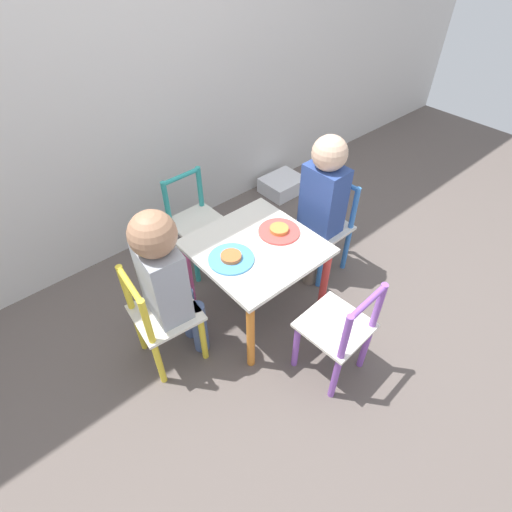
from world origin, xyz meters
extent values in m
plane|color=#5B514C|center=(0.00, 0.00, 0.00)|extent=(6.00, 6.00, 0.00)
cube|color=silver|center=(0.00, 0.00, 0.42)|extent=(0.53, 0.53, 0.02)
cylinder|color=orange|center=(-0.23, -0.23, 0.21)|extent=(0.04, 0.04, 0.41)
cylinder|color=#DB3D38|center=(0.23, -0.23, 0.21)|extent=(0.04, 0.04, 0.41)
cylinder|color=#E5599E|center=(-0.23, 0.23, 0.21)|extent=(0.04, 0.04, 0.41)
cylinder|color=green|center=(0.23, 0.23, 0.21)|extent=(0.04, 0.04, 0.41)
cube|color=silver|center=(-0.46, 0.05, 0.29)|extent=(0.29, 0.29, 0.02)
cylinder|color=yellow|center=(-0.37, -0.07, 0.14)|extent=(0.03, 0.03, 0.28)
cylinder|color=yellow|center=(-0.35, 0.14, 0.14)|extent=(0.03, 0.03, 0.28)
cylinder|color=yellow|center=(-0.58, -0.05, 0.14)|extent=(0.03, 0.03, 0.28)
cylinder|color=yellow|center=(-0.56, 0.16, 0.14)|extent=(0.03, 0.03, 0.28)
cylinder|color=yellow|center=(-0.58, -0.05, 0.41)|extent=(0.03, 0.03, 0.26)
cylinder|color=yellow|center=(-0.56, 0.16, 0.41)|extent=(0.03, 0.03, 0.26)
cylinder|color=yellow|center=(-0.57, 0.06, 0.52)|extent=(0.05, 0.21, 0.02)
cube|color=silver|center=(0.47, 0.01, 0.29)|extent=(0.26, 0.26, 0.02)
cylinder|color=#387AD1|center=(0.36, 0.11, 0.14)|extent=(0.03, 0.03, 0.28)
cylinder|color=#387AD1|center=(0.36, -0.10, 0.14)|extent=(0.03, 0.03, 0.28)
cylinder|color=#387AD1|center=(0.57, 0.11, 0.14)|extent=(0.03, 0.03, 0.28)
cylinder|color=#387AD1|center=(0.57, -0.10, 0.14)|extent=(0.03, 0.03, 0.28)
cylinder|color=#387AD1|center=(0.57, 0.11, 0.41)|extent=(0.03, 0.03, 0.26)
cylinder|color=#387AD1|center=(0.57, -0.10, 0.41)|extent=(0.03, 0.03, 0.26)
cylinder|color=#387AD1|center=(0.57, 0.01, 0.52)|extent=(0.03, 0.21, 0.02)
cube|color=silver|center=(-0.01, 0.47, 0.29)|extent=(0.26, 0.26, 0.02)
cylinder|color=teal|center=(-0.11, 0.36, 0.14)|extent=(0.03, 0.03, 0.28)
cylinder|color=teal|center=(0.10, 0.36, 0.14)|extent=(0.03, 0.03, 0.28)
cylinder|color=teal|center=(-0.12, 0.57, 0.14)|extent=(0.03, 0.03, 0.28)
cylinder|color=teal|center=(0.10, 0.57, 0.14)|extent=(0.03, 0.03, 0.28)
cylinder|color=teal|center=(-0.12, 0.57, 0.41)|extent=(0.03, 0.03, 0.26)
cylinder|color=teal|center=(0.10, 0.57, 0.41)|extent=(0.03, 0.03, 0.26)
cylinder|color=teal|center=(-0.01, 0.57, 0.52)|extent=(0.21, 0.03, 0.02)
cube|color=silver|center=(0.03, -0.47, 0.29)|extent=(0.27, 0.27, 0.02)
cylinder|color=#8E51BC|center=(0.13, -0.35, 0.14)|extent=(0.03, 0.03, 0.28)
cylinder|color=#8E51BC|center=(-0.09, -0.37, 0.14)|extent=(0.03, 0.03, 0.28)
cylinder|color=#8E51BC|center=(0.14, -0.57, 0.14)|extent=(0.03, 0.03, 0.28)
cylinder|color=#8E51BC|center=(-0.07, -0.58, 0.14)|extent=(0.03, 0.03, 0.28)
cylinder|color=#8E51BC|center=(0.14, -0.57, 0.41)|extent=(0.03, 0.03, 0.26)
cylinder|color=#8E51BC|center=(-0.07, -0.58, 0.41)|extent=(0.03, 0.03, 0.26)
cylinder|color=#8E51BC|center=(0.03, -0.57, 0.52)|extent=(0.21, 0.04, 0.02)
cylinder|color=#4C608E|center=(-0.35, -0.01, 0.15)|extent=(0.07, 0.07, 0.30)
cylinder|color=#4C608E|center=(-0.34, 0.09, 0.15)|extent=(0.07, 0.07, 0.30)
cube|color=#999EA8|center=(-0.44, 0.05, 0.46)|extent=(0.16, 0.21, 0.34)
sphere|color=#A37556|center=(-0.44, 0.05, 0.71)|extent=(0.18, 0.18, 0.18)
cylinder|color=#7A6B5B|center=(0.35, 0.05, 0.15)|extent=(0.07, 0.07, 0.30)
cylinder|color=#7A6B5B|center=(0.35, -0.05, 0.15)|extent=(0.07, 0.07, 0.30)
cube|color=#2D478E|center=(0.45, 0.01, 0.47)|extent=(0.14, 0.20, 0.36)
sphere|color=#DBB293|center=(0.45, 0.01, 0.72)|extent=(0.17, 0.17, 0.17)
cylinder|color=#4C9EE0|center=(-0.14, 0.00, 0.44)|extent=(0.20, 0.20, 0.01)
cylinder|color=#CC6633|center=(-0.14, 0.00, 0.45)|extent=(0.09, 0.09, 0.02)
cylinder|color=#E54C47|center=(0.14, 0.00, 0.44)|extent=(0.19, 0.19, 0.01)
cylinder|color=#D6843D|center=(0.14, 0.00, 0.45)|extent=(0.09, 0.09, 0.02)
cube|color=silver|center=(0.85, 0.69, 0.05)|extent=(0.28, 0.23, 0.11)
camera|label=1|loc=(-0.88, -1.01, 1.61)|focal=28.00mm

